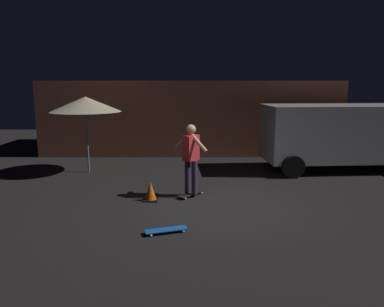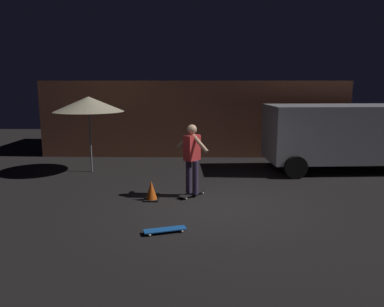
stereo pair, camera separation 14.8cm
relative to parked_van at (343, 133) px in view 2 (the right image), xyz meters
The scene contains 8 objects.
ground_plane 5.62m from the parked_van, 138.10° to the right, with size 28.00×28.00×0.00m, color black.
low_building 6.23m from the parked_van, 138.24° to the left, with size 11.23×4.45×2.78m.
parked_van is the anchor object (origin of this frame).
patio_umbrella 7.82m from the parked_van, behind, with size 2.10×2.10×2.30m.
skateboard_ridden 5.54m from the parked_van, 148.12° to the right, with size 0.66×0.72×0.07m.
skateboard_spare 7.28m from the parked_van, 134.67° to the right, with size 0.80×0.43×0.07m.
skater 5.43m from the parked_van, 148.12° to the right, with size 0.80×0.71×1.67m.
traffic_cone 6.48m from the parked_van, 150.04° to the right, with size 0.34×0.34×0.46m.
Camera 2 is at (-0.35, -7.84, 2.68)m, focal length 34.79 mm.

